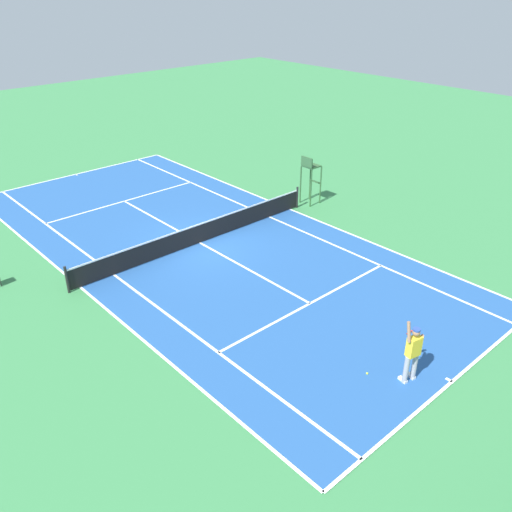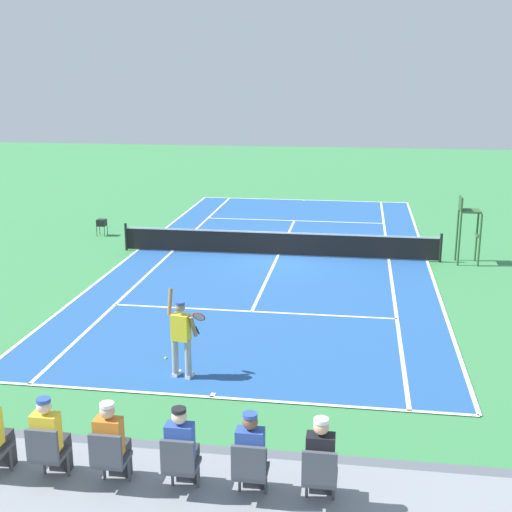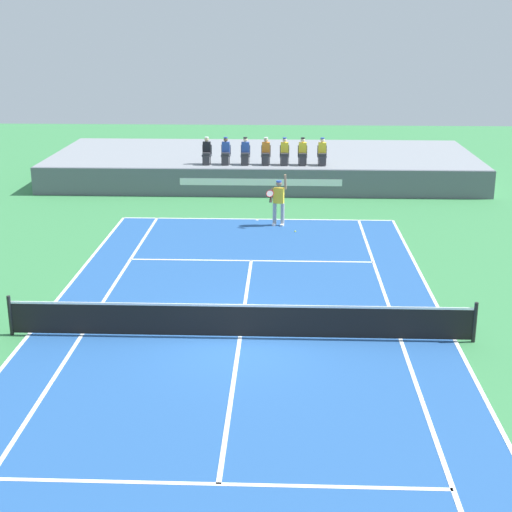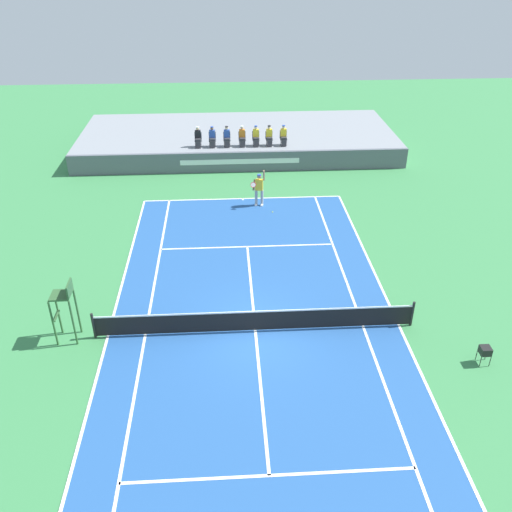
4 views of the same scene
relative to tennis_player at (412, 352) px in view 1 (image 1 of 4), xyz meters
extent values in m
plane|color=#387F47|center=(-0.86, -11.00, -0.99)|extent=(80.00, 80.00, 0.00)
cube|color=#235193|center=(-0.86, -11.00, -0.98)|extent=(10.98, 23.78, 0.02)
cube|color=white|center=(-0.86, 0.89, -0.97)|extent=(10.98, 0.10, 0.01)
cube|color=white|center=(-0.86, -22.89, -0.97)|extent=(10.98, 0.10, 0.01)
cube|color=white|center=(-6.35, -11.00, -0.97)|extent=(0.10, 23.78, 0.01)
cube|color=white|center=(4.63, -11.00, -0.97)|extent=(0.10, 23.78, 0.01)
cube|color=white|center=(-4.97, -11.00, -0.97)|extent=(0.10, 23.78, 0.01)
cube|color=white|center=(3.25, -11.00, -0.97)|extent=(0.10, 23.78, 0.01)
cube|color=white|center=(-0.86, -4.60, -0.97)|extent=(8.22, 0.10, 0.01)
cube|color=white|center=(-0.86, -17.40, -0.97)|extent=(8.22, 0.10, 0.01)
cube|color=white|center=(-0.86, -11.00, -0.97)|extent=(0.10, 12.80, 0.01)
cube|color=white|center=(-0.86, 0.79, -0.97)|extent=(0.10, 0.20, 0.01)
cube|color=white|center=(-0.86, -22.79, -0.97)|extent=(0.10, 0.20, 0.01)
cylinder|color=black|center=(-6.80, -11.00, -0.46)|extent=(0.10, 0.10, 1.07)
cylinder|color=black|center=(5.08, -11.00, -0.46)|extent=(0.10, 0.10, 1.07)
cube|color=black|center=(-0.86, -11.00, -0.51)|extent=(11.78, 0.02, 0.84)
cube|color=white|center=(-0.86, -11.00, -0.09)|extent=(11.78, 0.03, 0.06)
cylinder|color=#9E9EA3|center=(0.17, -0.02, -0.53)|extent=(0.15, 0.15, 0.92)
cylinder|color=#9E9EA3|center=(-0.15, 0.05, -0.53)|extent=(0.15, 0.15, 0.92)
cube|color=white|center=(0.15, -0.07, -0.94)|extent=(0.17, 0.30, 0.10)
cube|color=white|center=(-0.16, -0.01, -0.94)|extent=(0.17, 0.30, 0.10)
cube|color=yellow|center=(0.01, 0.01, 0.23)|extent=(0.44, 0.31, 0.60)
sphere|color=#A37556|center=(0.01, 0.01, 0.70)|extent=(0.22, 0.22, 0.22)
cylinder|color=#2D4CA8|center=(0.01, 0.01, 0.79)|extent=(0.21, 0.21, 0.06)
cylinder|color=#A37556|center=(0.26, -0.06, 0.79)|extent=(0.13, 0.23, 0.61)
cylinder|color=#A37556|center=(-0.27, -0.03, 0.25)|extent=(0.15, 0.34, 0.56)
cylinder|color=black|center=(-0.33, -0.14, 0.12)|extent=(0.07, 0.19, 0.25)
torus|color=red|center=(-0.33, -0.32, 0.38)|extent=(0.34, 0.25, 0.26)
cylinder|color=silver|center=(-0.33, -0.32, 0.38)|extent=(0.30, 0.21, 0.22)
sphere|color=#D1E533|center=(0.66, -0.94, -0.96)|extent=(0.07, 0.07, 0.07)
cylinder|color=#2D562D|center=(-8.08, -11.35, -0.04)|extent=(0.07, 0.07, 1.90)
cylinder|color=#2D562D|center=(-8.08, -10.65, -0.04)|extent=(0.07, 0.07, 1.90)
cylinder|color=#2D562D|center=(-7.38, -11.35, -0.04)|extent=(0.07, 0.07, 1.90)
cylinder|color=#2D562D|center=(-7.38, -10.65, -0.04)|extent=(0.07, 0.07, 1.90)
cube|color=#2D562D|center=(-7.73, -11.00, 0.94)|extent=(0.70, 0.70, 0.06)
cube|color=#2D562D|center=(-7.38, -11.00, 1.21)|extent=(0.06, 0.70, 0.48)
cube|color=#2D562D|center=(-8.05, -11.00, 0.05)|extent=(0.10, 0.70, 0.04)
cylinder|color=black|center=(6.76, -13.08, -0.78)|extent=(0.02, 0.02, 0.42)
camera|label=1|loc=(11.23, 5.95, 9.36)|focal=37.83mm
camera|label=2|loc=(-3.78, 13.94, 5.67)|focal=48.36mm
camera|label=3|loc=(0.25, -28.85, 6.90)|focal=53.07mm
camera|label=4|loc=(-1.83, -27.24, 11.93)|focal=38.37mm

